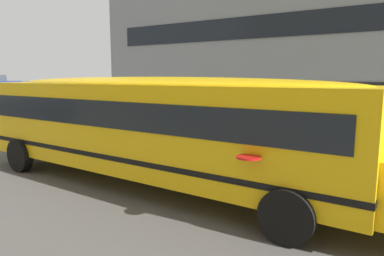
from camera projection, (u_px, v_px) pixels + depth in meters
ground_plane at (296, 191)px, 8.31m from camera, size 400.00×400.00×0.00m
sidewalk_far at (346, 143)px, 14.22m from camera, size 120.00×3.00×0.01m
lane_centreline at (296, 191)px, 8.31m from camera, size 110.00×0.16×0.01m
school_bus at (157, 122)px, 8.46m from camera, size 12.11×3.10×2.69m
parked_car_white_by_entrance at (49, 109)px, 20.43m from camera, size 3.99×2.06×1.64m
apartment_block_far_left at (286, 15)px, 22.81m from camera, size 18.69×13.20×13.30m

